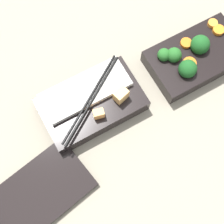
# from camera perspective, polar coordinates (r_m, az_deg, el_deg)

# --- Properties ---
(ground_plane) EXTENTS (3.00, 3.00, 0.00)m
(ground_plane) POSITION_cam_1_polar(r_m,az_deg,el_deg) (0.73, 6.24, 5.15)
(ground_plane) COLOR gray
(bento_tray_vegetable) EXTENTS (0.22, 0.13, 0.07)m
(bento_tray_vegetable) POSITION_cam_1_polar(r_m,az_deg,el_deg) (0.76, 14.85, 9.74)
(bento_tray_vegetable) COLOR black
(bento_tray_vegetable) RESTS_ON ground_plane
(bento_tray_rice) EXTENTS (0.22, 0.13, 0.07)m
(bento_tray_rice) POSITION_cam_1_polar(r_m,az_deg,el_deg) (0.69, -3.75, 1.74)
(bento_tray_rice) COLOR black
(bento_tray_rice) RESTS_ON ground_plane
(bento_lid) EXTENTS (0.24, 0.16, 0.01)m
(bento_lid) POSITION_cam_1_polar(r_m,az_deg,el_deg) (0.68, -13.31, -14.33)
(bento_lid) COLOR black
(bento_lid) RESTS_ON ground_plane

